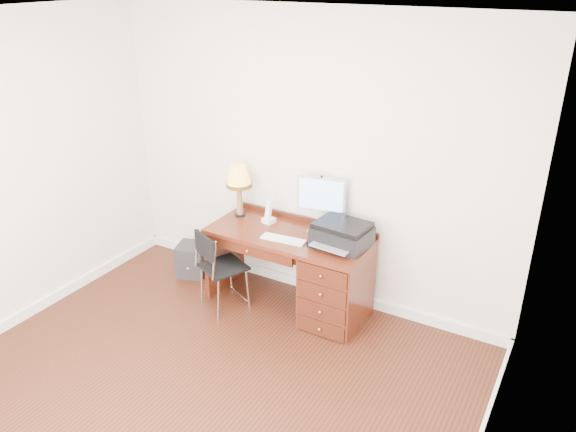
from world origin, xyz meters
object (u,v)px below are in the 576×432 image
Objects in this scene: monitor at (322,198)px; equipment_box at (192,259)px; leg_lamp at (239,179)px; printer at (342,234)px; phone at (269,216)px; desk at (320,275)px; chair at (219,264)px.

equipment_box is (-1.38, -0.21, -0.90)m from monitor.
leg_lamp is at bearing 175.77° from monitor.
phone is (-0.79, 0.07, -0.04)m from printer.
monitor is 0.57m from phone.
desk is 0.48m from printer.
leg_lamp is 0.64× the size of chair.
leg_lamp is at bearing 124.71° from chair.
equipment_box is (-0.88, -0.12, -0.64)m from phone.
leg_lamp reaches higher than equipment_box.
monitor is 1.12m from chair.
monitor is (-0.11, 0.21, 0.66)m from desk.
printer is at bearing -17.69° from equipment_box.
monitor is 0.40m from printer.
equipment_box is at bearing -160.10° from phone.
desk is 1.18m from leg_lamp.
phone is (-0.50, -0.10, -0.26)m from monitor.
printer is (0.18, 0.04, 0.44)m from desk.
printer reaches higher than desk.
leg_lamp is 0.45m from phone.
phone is at bearing -0.78° from leg_lamp.
equipment_box is (-0.55, -0.12, -0.95)m from leg_lamp.
desk is 1.50m from equipment_box.
leg_lamp reaches higher than printer.
monitor is at bearing 154.35° from printer.
printer is 0.98× the size of leg_lamp.
monitor is at bearing 116.41° from desk.
printer is (0.29, -0.17, -0.22)m from monitor.
phone is at bearing -179.56° from monitor.
equipment_box is at bearing -167.58° from leg_lamp.
printer is 1.48× the size of equipment_box.
leg_lamp is at bearing 172.79° from desk.
desk is at bearing -162.47° from printer.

